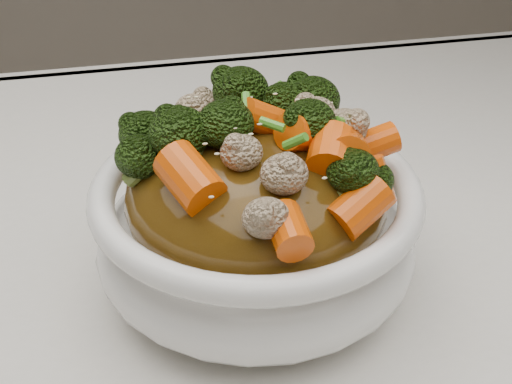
{
  "coord_description": "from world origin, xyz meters",
  "views": [
    {
      "loc": [
        -0.04,
        -0.35,
        1.06
      ],
      "look_at": [
        0.04,
        0.01,
        0.82
      ],
      "focal_mm": 50.0,
      "sensor_mm": 36.0,
      "label": 1
    }
  ],
  "objects": [
    {
      "name": "cauliflower",
      "position": [
        0.04,
        0.01,
        0.88
      ],
      "size": [
        0.19,
        0.19,
        0.03
      ],
      "primitive_type": null,
      "rotation": [
        0.0,
        0.0,
        -0.15
      ],
      "color": "tan",
      "rests_on": "sauce_base"
    },
    {
      "name": "bowl",
      "position": [
        0.04,
        0.01,
        0.79
      ],
      "size": [
        0.23,
        0.23,
        0.08
      ],
      "primitive_type": null,
      "rotation": [
        0.0,
        0.0,
        -0.15
      ],
      "color": "white",
      "rests_on": "tablecloth"
    },
    {
      "name": "tablecloth",
      "position": [
        0.0,
        0.0,
        0.73
      ],
      "size": [
        1.2,
        0.8,
        0.04
      ],
      "primitive_type": "cube",
      "color": "silver",
      "rests_on": "dining_table"
    },
    {
      "name": "carrots",
      "position": [
        0.04,
        0.01,
        0.88
      ],
      "size": [
        0.19,
        0.19,
        0.05
      ],
      "primitive_type": null,
      "rotation": [
        0.0,
        0.0,
        -0.15
      ],
      "color": "#E85307",
      "rests_on": "sauce_base"
    },
    {
      "name": "sesame_seeds",
      "position": [
        0.04,
        0.01,
        0.88
      ],
      "size": [
        0.17,
        0.17,
        0.01
      ],
      "primitive_type": null,
      "rotation": [
        0.0,
        0.0,
        -0.15
      ],
      "color": "beige",
      "rests_on": "sauce_base"
    },
    {
      "name": "broccoli",
      "position": [
        0.04,
        0.01,
        0.88
      ],
      "size": [
        0.19,
        0.19,
        0.04
      ],
      "primitive_type": null,
      "rotation": [
        0.0,
        0.0,
        -0.15
      ],
      "color": "black",
      "rests_on": "sauce_base"
    },
    {
      "name": "scallions",
      "position": [
        0.04,
        0.01,
        0.88
      ],
      "size": [
        0.14,
        0.14,
        0.02
      ],
      "primitive_type": null,
      "rotation": [
        0.0,
        0.0,
        -0.15
      ],
      "color": "#439121",
      "rests_on": "sauce_base"
    },
    {
      "name": "sauce_base",
      "position": [
        0.04,
        0.01,
        0.82
      ],
      "size": [
        0.19,
        0.19,
        0.09
      ],
      "primitive_type": "ellipsoid",
      "rotation": [
        0.0,
        0.0,
        -0.15
      ],
      "color": "#4C320D",
      "rests_on": "bowl"
    }
  ]
}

